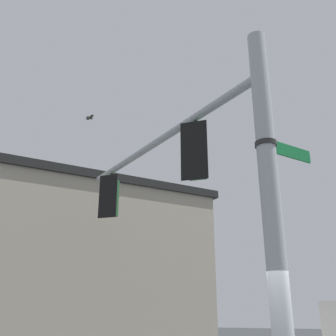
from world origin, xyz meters
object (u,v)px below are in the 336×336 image
object	(u,v)px
bird_flying	(90,118)
traffic_light_mid_inner	(111,197)
street_name_sign	(276,148)
traffic_light_nearest_pole	(196,153)

from	to	relation	value
bird_flying	traffic_light_mid_inner	bearing A→B (deg)	-27.30
street_name_sign	bird_flying	xyz separation A→B (m)	(-5.96, 4.14, 3.49)
traffic_light_mid_inner	street_name_sign	bearing A→B (deg)	-36.59
traffic_light_mid_inner	street_name_sign	distance (m)	5.87
traffic_light_mid_inner	street_name_sign	size ratio (longest dim) A/B	1.29
traffic_light_nearest_pole	street_name_sign	world-z (taller)	traffic_light_nearest_pole
traffic_light_mid_inner	bird_flying	bearing A→B (deg)	152.70
traffic_light_nearest_pole	street_name_sign	xyz separation A→B (m)	(1.58, -0.98, -0.47)
traffic_light_nearest_pole	bird_flying	distance (m)	6.19
bird_flying	traffic_light_nearest_pole	bearing A→B (deg)	-35.81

